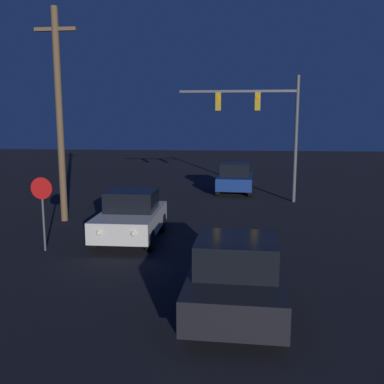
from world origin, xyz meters
TOP-DOWN VIEW (x-y plane):
  - car_near at (1.61, 7.43)m, footprint 2.13×4.09m
  - car_mid at (-2.04, 13.02)m, footprint 2.04×4.04m
  - car_far at (1.63, 23.43)m, footprint 2.18×4.11m
  - traffic_signal_mast at (3.11, 20.86)m, footprint 6.04×0.30m
  - stop_sign at (-4.52, 11.42)m, footprint 0.70×0.07m
  - utility_pole at (-5.54, 15.59)m, footprint 1.68×0.28m

SIDE VIEW (x-z plane):
  - car_near at x=1.61m, z-range -0.02..1.71m
  - car_mid at x=-2.04m, z-range -0.02..1.71m
  - car_far at x=1.63m, z-range -0.02..1.71m
  - stop_sign at x=-4.52m, z-range 0.47..2.87m
  - traffic_signal_mast at x=3.11m, z-range 1.11..7.51m
  - utility_pole at x=-5.54m, z-range 0.16..8.73m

